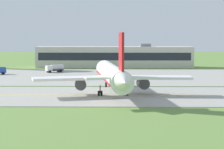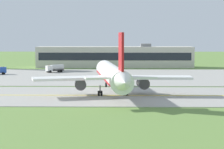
# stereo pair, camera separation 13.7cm
# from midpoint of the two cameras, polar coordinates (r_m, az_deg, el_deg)

# --- Properties ---
(ground_plane) EXTENTS (500.00, 500.00, 0.00)m
(ground_plane) POSITION_cam_midpoint_polar(r_m,az_deg,el_deg) (86.31, 0.53, -2.87)
(ground_plane) COLOR olive
(taxiway_strip) EXTENTS (240.00, 28.00, 0.10)m
(taxiway_strip) POSITION_cam_midpoint_polar(r_m,az_deg,el_deg) (86.30, 0.53, -2.84)
(taxiway_strip) COLOR #9E9B93
(taxiway_strip) RESTS_ON ground
(apron_pad) EXTENTS (140.00, 52.00, 0.10)m
(apron_pad) POSITION_cam_midpoint_polar(r_m,az_deg,el_deg) (128.36, 5.16, -0.24)
(apron_pad) COLOR #9E9B93
(apron_pad) RESTS_ON ground
(taxiway_centreline) EXTENTS (220.00, 0.60, 0.01)m
(taxiway_centreline) POSITION_cam_midpoint_polar(r_m,az_deg,el_deg) (86.29, 0.53, -2.80)
(taxiway_centreline) COLOR yellow
(taxiway_centreline) RESTS_ON taxiway_strip
(airplane_lead) EXTENTS (32.27, 39.64, 12.70)m
(airplane_lead) POSITION_cam_midpoint_polar(r_m,az_deg,el_deg) (87.16, 0.06, -0.06)
(airplane_lead) COLOR white
(airplane_lead) RESTS_ON ground
(service_truck_fuel) EXTENTS (6.16, 4.95, 2.65)m
(service_truck_fuel) POSITION_cam_midpoint_polar(r_m,az_deg,el_deg) (142.60, -7.64, 0.87)
(service_truck_fuel) COLOR silver
(service_truck_fuel) RESTS_ON ground
(terminal_building) EXTENTS (60.24, 10.82, 9.23)m
(terminal_building) POSITION_cam_midpoint_polar(r_m,az_deg,el_deg) (166.11, 0.42, 2.38)
(terminal_building) COLOR beige
(terminal_building) RESTS_ON ground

